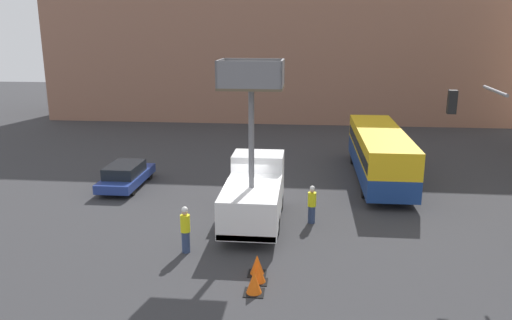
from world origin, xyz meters
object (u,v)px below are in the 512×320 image
(road_worker_directing, at_px, (312,204))
(parked_car_curbside, at_px, (126,175))
(city_bus, at_px, (379,151))
(traffic_cone_far_side, at_px, (254,283))
(traffic_cone_mid_road, at_px, (257,265))
(traffic_light_pole, at_px, (502,141))
(road_worker_near_truck, at_px, (185,229))
(utility_truck, at_px, (254,189))
(traffic_cone_near_truck, at_px, (259,274))

(road_worker_directing, height_order, parked_car_curbside, road_worker_directing)
(city_bus, xyz_separation_m, parked_car_curbside, (-14.19, -2.93, -1.02))
(city_bus, relative_size, parked_car_curbside, 2.33)
(traffic_cone_far_side, bearing_deg, traffic_cone_mid_road, 91.20)
(traffic_light_pole, xyz_separation_m, road_worker_near_truck, (-12.05, -1.65, -3.45))
(city_bus, relative_size, traffic_cone_far_side, 14.23)
(road_worker_near_truck, distance_m, traffic_cone_mid_road, 3.41)
(traffic_light_pole, bearing_deg, road_worker_near_truck, -172.22)
(utility_truck, distance_m, traffic_cone_near_truck, 5.66)
(parked_car_curbside, bearing_deg, traffic_light_pole, -19.97)
(road_worker_near_truck, bearing_deg, road_worker_directing, 51.95)
(city_bus, bearing_deg, traffic_cone_far_side, 165.90)
(parked_car_curbside, bearing_deg, traffic_cone_mid_road, -48.95)
(city_bus, distance_m, road_worker_directing, 8.30)
(traffic_cone_mid_road, bearing_deg, road_worker_near_truck, 152.43)
(traffic_cone_mid_road, xyz_separation_m, parked_car_curbside, (-8.28, 9.51, 0.35))
(utility_truck, xyz_separation_m, city_bus, (6.52, 7.58, 0.10))
(traffic_light_pole, relative_size, road_worker_directing, 3.74)
(traffic_cone_mid_road, height_order, parked_car_curbside, parked_car_curbside)
(city_bus, height_order, traffic_cone_far_side, city_bus)
(traffic_light_pole, xyz_separation_m, traffic_cone_mid_road, (-9.08, -3.20, -4.05))
(traffic_cone_near_truck, relative_size, traffic_cone_far_side, 0.85)
(city_bus, bearing_deg, traffic_light_pole, -152.02)
(traffic_light_pole, xyz_separation_m, road_worker_directing, (-7.11, 1.98, -3.53))
(road_worker_directing, bearing_deg, traffic_cone_near_truck, 107.93)
(road_worker_directing, height_order, traffic_cone_far_side, road_worker_directing)
(city_bus, distance_m, road_worker_near_truck, 14.07)
(traffic_cone_far_side, bearing_deg, city_bus, 66.90)
(parked_car_curbside, bearing_deg, traffic_cone_near_truck, -50.21)
(road_worker_near_truck, distance_m, parked_car_curbside, 9.57)
(traffic_cone_near_truck, relative_size, parked_car_curbside, 0.14)
(traffic_cone_near_truck, distance_m, traffic_cone_far_side, 0.76)
(road_worker_near_truck, height_order, traffic_cone_mid_road, road_worker_near_truck)
(utility_truck, bearing_deg, traffic_cone_far_side, -84.12)
(traffic_light_pole, bearing_deg, traffic_cone_mid_road, -160.59)
(road_worker_directing, bearing_deg, road_worker_near_truck, 71.86)
(road_worker_directing, height_order, traffic_cone_near_truck, road_worker_directing)
(traffic_cone_mid_road, bearing_deg, parked_car_curbside, 131.05)
(traffic_light_pole, xyz_separation_m, traffic_cone_near_truck, (-8.95, -3.79, -4.09))
(traffic_light_pole, relative_size, parked_car_curbside, 1.39)
(city_bus, bearing_deg, parked_car_curbside, 110.65)
(utility_truck, xyz_separation_m, parked_car_curbside, (-7.67, 4.65, -0.92))
(city_bus, distance_m, traffic_cone_far_side, 15.04)
(city_bus, xyz_separation_m, traffic_cone_far_side, (-5.88, -13.78, -1.35))
(traffic_light_pole, height_order, road_worker_near_truck, traffic_light_pole)
(road_worker_directing, bearing_deg, city_bus, -82.80)
(city_bus, height_order, traffic_cone_mid_road, city_bus)
(utility_truck, xyz_separation_m, road_worker_near_truck, (-2.36, -3.30, -0.66))
(traffic_cone_near_truck, bearing_deg, parked_car_curbside, 129.79)
(road_worker_near_truck, bearing_deg, traffic_cone_far_side, -28.29)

